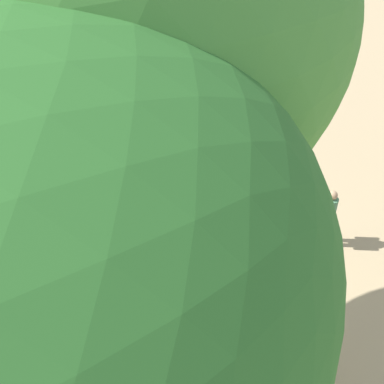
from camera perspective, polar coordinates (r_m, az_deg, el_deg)
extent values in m
plane|color=tan|center=(11.65, 1.72, -6.44)|extent=(60.00, 60.00, 0.00)
cylinder|color=gray|center=(12.38, 3.97, -1.64)|extent=(0.24, 0.24, 0.56)
cylinder|color=gray|center=(12.48, 5.70, -1.37)|extent=(0.24, 0.24, 0.56)
cylinder|color=gray|center=(11.82, 5.05, -3.95)|extent=(0.24, 0.24, 0.56)
cylinder|color=gray|center=(11.93, 6.85, -3.64)|extent=(0.24, 0.24, 0.56)
ellipsoid|color=gray|center=(11.76, 5.56, -0.32)|extent=(1.38, 1.56, 0.84)
sphere|color=gray|center=(12.35, 4.35, 2.48)|extent=(0.60, 0.60, 0.60)
cone|color=gray|center=(12.84, 3.95, 1.10)|extent=(0.19, 0.19, 0.95)
cube|color=gray|center=(12.18, 2.68, 1.99)|extent=(0.44, 0.34, 0.45)
cube|color=gray|center=(12.40, 6.23, 2.48)|extent=(0.44, 0.34, 0.45)
cylinder|color=#3F3833|center=(11.81, 16.10, -4.83)|extent=(0.14, 0.14, 0.82)
cylinder|color=#3F3833|center=(11.94, 16.21, -4.28)|extent=(0.14, 0.14, 0.82)
cylinder|color=#4C7F59|center=(11.43, 16.76, -1.95)|extent=(0.32, 0.32, 0.58)
sphere|color=tan|center=(11.19, 17.12, -0.37)|extent=(0.22, 0.22, 0.22)
cylinder|color=#4C7F59|center=(11.26, 16.64, -2.54)|extent=(0.09, 0.09, 0.55)
cylinder|color=#4C7F59|center=(11.59, 16.89, -1.27)|extent=(0.09, 0.09, 0.55)
cylinder|color=brown|center=(7.35, -9.50, -12.42)|extent=(0.69, 0.69, 5.05)
ellipsoid|color=#478C38|center=(5.00, -14.57, 19.65)|extent=(5.90, 5.41, 4.18)
cube|color=#9E7A51|center=(9.77, 9.96, -14.77)|extent=(0.94, 1.44, 0.06)
cube|color=#9E7A51|center=(9.48, 9.93, -14.70)|extent=(0.63, 1.30, 0.40)
cube|color=#9E7A51|center=(9.98, 6.75, -14.99)|extent=(0.36, 0.22, 0.42)
cube|color=#9E7A51|center=(9.96, 12.89, -16.18)|extent=(0.36, 0.22, 0.42)
cube|color=#9E7A51|center=(16.55, 0.44, 11.30)|extent=(1.13, 1.65, 0.06)
cylinder|color=#9E7A51|center=(17.01, -1.63, 10.59)|extent=(0.10, 0.10, 0.72)
cylinder|color=#9E7A51|center=(17.33, 0.18, 11.14)|extent=(0.10, 0.10, 0.72)
cylinder|color=#9E7A51|center=(16.13, 0.72, 8.99)|extent=(0.10, 0.10, 0.72)
cylinder|color=#9E7A51|center=(16.46, 2.57, 9.58)|extent=(0.10, 0.10, 0.72)
cube|color=#9E7A51|center=(16.39, -1.37, 9.78)|extent=(0.59, 1.51, 0.05)
cube|color=#9E7A51|center=(17.01, 2.19, 10.88)|extent=(0.59, 1.51, 0.05)
cylinder|color=gray|center=(17.14, -20.30, 11.58)|extent=(0.10, 0.10, 2.40)
cube|color=#59514C|center=(18.62, -17.00, 13.63)|extent=(2.00, 1.80, 2.00)
cube|color=#388C47|center=(18.11, -17.87, 17.82)|extent=(2.50, 2.50, 0.12)
cylinder|color=gray|center=(19.62, -16.26, 15.63)|extent=(0.10, 0.10, 2.40)
cylinder|color=gray|center=(18.35, -13.31, 14.59)|extent=(0.10, 0.10, 2.40)
cylinder|color=gray|center=(18.81, -20.82, 13.74)|extent=(0.10, 0.10, 2.40)
cylinder|color=gray|center=(17.48, -18.07, 12.57)|extent=(0.10, 0.10, 2.40)
cylinder|color=gray|center=(13.76, 6.74, 2.10)|extent=(0.36, 0.36, 0.32)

